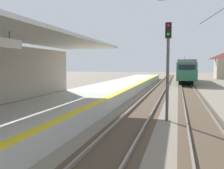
{
  "coord_description": "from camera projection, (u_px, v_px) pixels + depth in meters",
  "views": [
    {
      "loc": [
        4.1,
        1.97,
        2.96
      ],
      "look_at": [
        1.21,
        12.3,
        2.1
      ],
      "focal_mm": 37.97,
      "sensor_mm": 36.0,
      "label": 1
    }
  ],
  "objects": [
    {
      "name": "rail_signal_post",
      "position": [
        168.0,
        61.0,
        12.51
      ],
      "size": [
        0.32,
        0.34,
        5.2
      ],
      "color": "#4C4C4C",
      "rests_on": "ground"
    },
    {
      "name": "track_pair_middle",
      "position": [
        194.0,
        106.0,
        17.22
      ],
      "size": [
        2.34,
        120.0,
        0.16
      ],
      "color": "#4C3D2D",
      "rests_on": "ground"
    },
    {
      "name": "station_platform",
      "position": [
        73.0,
        104.0,
        15.44
      ],
      "size": [
        5.0,
        80.0,
        0.91
      ],
      "color": "#B7B5AD",
      "rests_on": "ground"
    },
    {
      "name": "approaching_train",
      "position": [
        185.0,
        70.0,
        42.25
      ],
      "size": [
        2.93,
        19.6,
        4.76
      ],
      "color": "#286647",
      "rests_on": "ground"
    },
    {
      "name": "track_pair_nearest_platform",
      "position": [
        148.0,
        104.0,
        18.13
      ],
      "size": [
        2.34,
        120.0,
        0.16
      ],
      "color": "#4C3D2D",
      "rests_on": "ground"
    }
  ]
}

